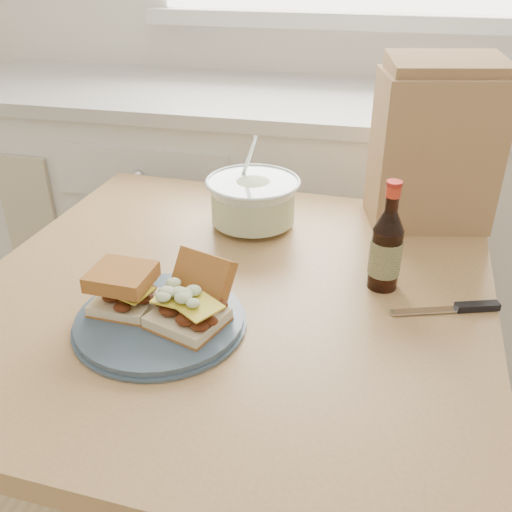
% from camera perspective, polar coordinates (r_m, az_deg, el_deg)
% --- Properties ---
extents(cabinet_run, '(2.50, 0.64, 0.94)m').
position_cam_1_polar(cabinet_run, '(2.00, 6.02, 2.61)').
color(cabinet_run, white).
rests_on(cabinet_run, ground).
extents(dining_table, '(1.00, 1.00, 0.80)m').
position_cam_1_polar(dining_table, '(1.13, -2.56, -8.12)').
color(dining_table, tan).
rests_on(dining_table, ground).
extents(plate, '(0.28, 0.28, 0.02)m').
position_cam_1_polar(plate, '(0.97, -9.57, -6.42)').
color(plate, '#3D5063').
rests_on(plate, dining_table).
extents(sandwich_left, '(0.10, 0.10, 0.07)m').
position_cam_1_polar(sandwich_left, '(0.98, -13.14, -3.19)').
color(sandwich_left, beige).
rests_on(sandwich_left, plate).
extents(sandwich_right, '(0.14, 0.18, 0.09)m').
position_cam_1_polar(sandwich_right, '(0.94, -6.40, -4.43)').
color(sandwich_right, beige).
rests_on(sandwich_right, plate).
extents(coleslaw_bowl, '(0.21, 0.21, 0.21)m').
position_cam_1_polar(coleslaw_bowl, '(1.27, -0.30, 5.31)').
color(coleslaw_bowl, silver).
rests_on(coleslaw_bowl, dining_table).
extents(beer_bottle, '(0.06, 0.06, 0.21)m').
position_cam_1_polar(beer_bottle, '(1.05, 12.88, 0.69)').
color(beer_bottle, black).
rests_on(beer_bottle, dining_table).
extents(knife, '(0.19, 0.08, 0.01)m').
position_cam_1_polar(knife, '(1.06, 20.06, -4.87)').
color(knife, silver).
rests_on(knife, dining_table).
extents(paper_bag, '(0.28, 0.22, 0.33)m').
position_cam_1_polar(paper_bag, '(1.31, 17.37, 9.98)').
color(paper_bag, '#A4784F').
rests_on(paper_bag, dining_table).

